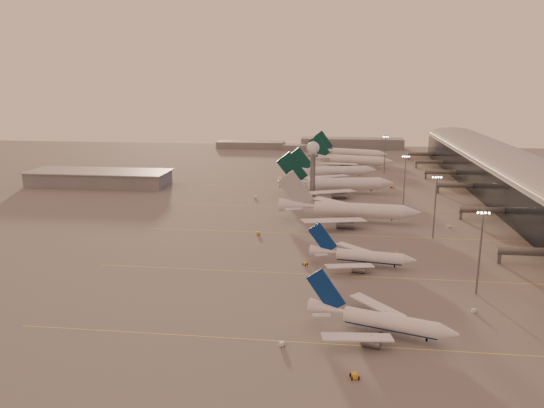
# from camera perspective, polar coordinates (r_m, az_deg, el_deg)

# --- Properties ---
(ground) EXTENTS (700.00, 700.00, 0.00)m
(ground) POSITION_cam_1_polar(r_m,az_deg,el_deg) (161.29, 0.45, -8.66)
(ground) COLOR #5F5C5C
(ground) RESTS_ON ground
(taxiway_markings) EXTENTS (180.00, 185.25, 0.02)m
(taxiway_markings) POSITION_cam_1_polar(r_m,az_deg,el_deg) (213.71, 10.23, -3.32)
(taxiway_markings) COLOR #DDD24E
(taxiway_markings) RESTS_ON ground
(terminal) EXTENTS (57.00, 362.00, 23.04)m
(terminal) POSITION_cam_1_polar(r_m,az_deg,el_deg) (278.66, 25.93, 1.64)
(terminal) COLOR black
(terminal) RESTS_ON ground
(hangar) EXTENTS (82.00, 27.00, 8.50)m
(hangar) POSITION_cam_1_polar(r_m,az_deg,el_deg) (324.41, -18.10, 2.68)
(hangar) COLOR slate
(hangar) RESTS_ON ground
(radar_tower) EXTENTS (6.40, 6.40, 31.10)m
(radar_tower) POSITION_cam_1_polar(r_m,az_deg,el_deg) (271.77, 4.43, 4.92)
(radar_tower) COLOR slate
(radar_tower) RESTS_ON ground
(mast_a) EXTENTS (3.60, 0.56, 25.00)m
(mast_a) POSITION_cam_1_polar(r_m,az_deg,el_deg) (161.02, 21.49, -4.47)
(mast_a) COLOR slate
(mast_a) RESTS_ON ground
(mast_b) EXTENTS (3.60, 0.56, 25.00)m
(mast_b) POSITION_cam_1_polar(r_m,az_deg,el_deg) (212.29, 17.14, 0.02)
(mast_b) COLOR slate
(mast_b) RESTS_ON ground
(mast_c) EXTENTS (3.60, 0.56, 25.00)m
(mast_c) POSITION_cam_1_polar(r_m,az_deg,el_deg) (264.84, 14.08, 2.75)
(mast_c) COLOR slate
(mast_c) RESTS_ON ground
(mast_d) EXTENTS (3.60, 0.56, 25.00)m
(mast_d) POSITION_cam_1_polar(r_m,az_deg,el_deg) (353.08, 12.06, 5.41)
(mast_d) COLOR slate
(mast_d) RESTS_ON ground
(distant_horizon) EXTENTS (165.00, 37.50, 9.00)m
(distant_horizon) POSITION_cam_1_polar(r_m,az_deg,el_deg) (477.34, 5.29, 6.43)
(distant_horizon) COLOR slate
(distant_horizon) RESTS_ON ground
(narrowbody_near) EXTENTS (36.22, 28.45, 14.60)m
(narrowbody_near) POSITION_cam_1_polar(r_m,az_deg,el_deg) (133.54, 11.53, -12.42)
(narrowbody_near) COLOR white
(narrowbody_near) RESTS_ON ground
(narrowbody_mid) EXTENTS (35.57, 28.20, 13.96)m
(narrowbody_mid) POSITION_cam_1_polar(r_m,az_deg,el_deg) (178.18, 9.63, -5.72)
(narrowbody_mid) COLOR white
(narrowbody_mid) RESTS_ON ground
(widebody_white) EXTENTS (61.93, 49.46, 21.78)m
(widebody_white) POSITION_cam_1_polar(r_m,az_deg,el_deg) (232.02, 8.27, -0.96)
(widebody_white) COLOR white
(widebody_white) RESTS_ON ground
(greentail_a) EXTENTS (63.27, 50.72, 23.10)m
(greentail_a) POSITION_cam_1_polar(r_m,az_deg,el_deg) (287.43, 6.96, 1.90)
(greentail_a) COLOR white
(greentail_a) RESTS_ON ground
(greentail_b) EXTENTS (54.27, 43.36, 19.98)m
(greentail_b) POSITION_cam_1_polar(r_m,az_deg,el_deg) (332.62, 6.69, 3.36)
(greentail_b) COLOR white
(greentail_b) RESTS_ON ground
(greentail_c) EXTENTS (59.34, 47.40, 21.87)m
(greentail_c) POSITION_cam_1_polar(r_m,az_deg,el_deg) (377.90, 8.43, 4.54)
(greentail_c) COLOR white
(greentail_c) RESTS_ON ground
(greentail_d) EXTENTS (56.76, 45.15, 21.26)m
(greentail_d) POSITION_cam_1_polar(r_m,az_deg,el_deg) (415.92, 8.44, 5.32)
(greentail_d) COLOR white
(greentail_d) RESTS_ON ground
(gsv_truck_a) EXTENTS (5.83, 4.64, 2.26)m
(gsv_truck_a) POSITION_cam_1_polar(r_m,az_deg,el_deg) (126.57, 1.24, -14.56)
(gsv_truck_a) COLOR silver
(gsv_truck_a) RESTS_ON ground
(gsv_tug_near) EXTENTS (3.19, 4.41, 1.14)m
(gsv_tug_near) POSITION_cam_1_polar(r_m,az_deg,el_deg) (116.10, 8.88, -17.82)
(gsv_tug_near) COLOR gold
(gsv_tug_near) RESTS_ON ground
(gsv_catering_a) EXTENTS (5.12, 3.10, 3.92)m
(gsv_catering_a) POSITION_cam_1_polar(r_m,az_deg,el_deg) (152.23, 20.98, -10.17)
(gsv_catering_a) COLOR silver
(gsv_catering_a) RESTS_ON ground
(gsv_tug_mid) EXTENTS (3.65, 3.21, 0.89)m
(gsv_tug_mid) POSITION_cam_1_polar(r_m,az_deg,el_deg) (177.46, 3.59, -6.44)
(gsv_tug_mid) COLOR gold
(gsv_tug_mid) RESTS_ON ground
(gsv_truck_b) EXTENTS (5.13, 2.54, 1.98)m
(gsv_truck_b) POSITION_cam_1_polar(r_m,az_deg,el_deg) (192.42, 13.35, -5.03)
(gsv_truck_b) COLOR gold
(gsv_truck_b) RESTS_ON ground
(gsv_truck_c) EXTENTS (6.47, 4.91, 2.49)m
(gsv_truck_c) POSITION_cam_1_polar(r_m,az_deg,el_deg) (210.66, -1.39, -2.99)
(gsv_truck_c) COLOR gold
(gsv_truck_c) RESTS_ON ground
(gsv_catering_b) EXTENTS (5.13, 3.12, 3.92)m
(gsv_catering_b) POSITION_cam_1_polar(r_m,az_deg,el_deg) (232.31, 18.55, -1.97)
(gsv_catering_b) COLOR silver
(gsv_catering_b) RESTS_ON ground
(gsv_truck_d) EXTENTS (2.79, 6.27, 2.45)m
(gsv_truck_d) POSITION_cam_1_polar(r_m,az_deg,el_deg) (275.57, -1.83, 0.90)
(gsv_truck_d) COLOR silver
(gsv_truck_d) RESTS_ON ground
(gsv_tug_hangar) EXTENTS (3.96, 2.67, 1.06)m
(gsv_tug_hangar) POSITION_cam_1_polar(r_m,az_deg,el_deg) (308.75, 12.81, 1.79)
(gsv_tug_hangar) COLOR gold
(gsv_tug_hangar) RESTS_ON ground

